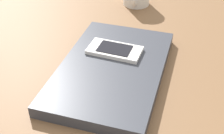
# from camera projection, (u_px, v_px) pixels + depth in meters

# --- Properties ---
(desk_surface) EXTENTS (1.20, 0.80, 0.03)m
(desk_surface) POSITION_uv_depth(u_px,v_px,m) (112.00, 57.00, 0.76)
(desk_surface) COLOR brown
(desk_surface) RESTS_ON ground
(laptop_closed) EXTENTS (0.36, 0.25, 0.03)m
(laptop_closed) POSITION_uv_depth(u_px,v_px,m) (112.00, 70.00, 0.67)
(laptop_closed) COLOR #33353D
(laptop_closed) RESTS_ON desk_surface
(cell_phone_on_laptop) EXTENTS (0.08, 0.13, 0.01)m
(cell_phone_on_laptop) POSITION_uv_depth(u_px,v_px,m) (115.00, 50.00, 0.70)
(cell_phone_on_laptop) COLOR silver
(cell_phone_on_laptop) RESTS_ON laptop_closed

